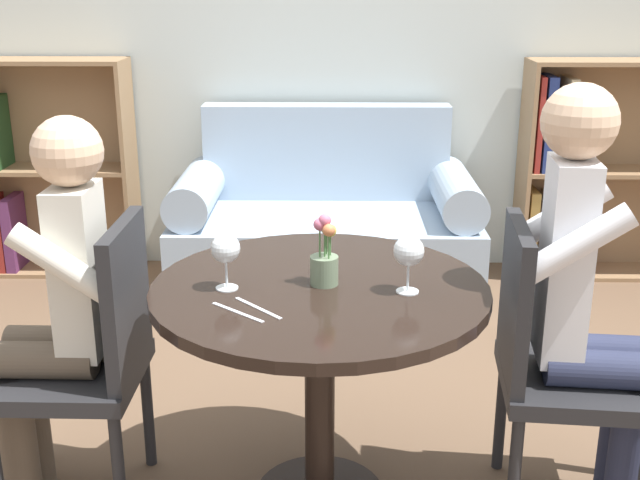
% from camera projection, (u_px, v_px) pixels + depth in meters
% --- Properties ---
extents(back_wall, '(5.20, 0.05, 2.70)m').
position_uv_depth(back_wall, '(327.00, 18.00, 4.20)').
color(back_wall, silver).
rests_on(back_wall, ground_plane).
extents(round_table, '(0.97, 0.97, 0.72)m').
position_uv_depth(round_table, '(320.00, 329.00, 2.33)').
color(round_table, black).
rests_on(round_table, ground_plane).
extents(couch, '(1.52, 0.80, 0.92)m').
position_uv_depth(couch, '(326.00, 231.00, 4.12)').
color(couch, '#9EB2C6').
rests_on(couch, ground_plane).
extents(bookshelf_left, '(1.00, 0.28, 1.16)m').
position_uv_depth(bookshelf_left, '(16.00, 173.00, 4.33)').
color(bookshelf_left, '#93704C').
rests_on(bookshelf_left, ground_plane).
extents(bookshelf_right, '(1.00, 0.28, 1.16)m').
position_uv_depth(bookshelf_right, '(586.00, 175.00, 4.28)').
color(bookshelf_right, '#93704C').
rests_on(bookshelf_right, ground_plane).
extents(chair_left, '(0.42, 0.42, 0.90)m').
position_uv_depth(chair_left, '(92.00, 354.00, 2.38)').
color(chair_left, '#232326').
rests_on(chair_left, ground_plane).
extents(chair_right, '(0.46, 0.46, 0.90)m').
position_uv_depth(chair_right, '(551.00, 359.00, 2.35)').
color(chair_right, '#232326').
rests_on(chair_right, ground_plane).
extents(person_left, '(0.42, 0.34, 1.21)m').
position_uv_depth(person_left, '(57.00, 308.00, 2.34)').
color(person_left, brown).
rests_on(person_left, ground_plane).
extents(person_right, '(0.44, 0.36, 1.30)m').
position_uv_depth(person_right, '(589.00, 298.00, 2.27)').
color(person_right, '#282D47').
rests_on(person_right, ground_plane).
extents(wine_glass_left, '(0.08, 0.08, 0.16)m').
position_uv_depth(wine_glass_left, '(225.00, 250.00, 2.23)').
color(wine_glass_left, white).
rests_on(wine_glass_left, round_table).
extents(wine_glass_right, '(0.09, 0.09, 0.16)m').
position_uv_depth(wine_glass_right, '(409.00, 253.00, 2.20)').
color(wine_glass_right, white).
rests_on(wine_glass_right, round_table).
extents(flower_vase, '(0.08, 0.08, 0.21)m').
position_uv_depth(flower_vase, '(325.00, 257.00, 2.27)').
color(flower_vase, gray).
rests_on(flower_vase, round_table).
extents(knife_left_setting, '(0.15, 0.13, 0.00)m').
position_uv_depth(knife_left_setting, '(238.00, 312.00, 2.10)').
color(knife_left_setting, silver).
rests_on(knife_left_setting, round_table).
extents(fork_left_setting, '(0.14, 0.15, 0.00)m').
position_uv_depth(fork_left_setting, '(258.00, 308.00, 2.13)').
color(fork_left_setting, silver).
rests_on(fork_left_setting, round_table).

